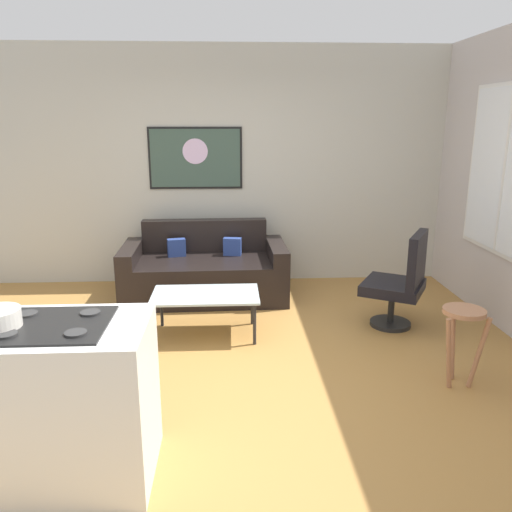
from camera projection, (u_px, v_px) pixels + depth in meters
The scene contains 9 objects.
ground at pixel (230, 371), 4.14m from camera, with size 6.40×6.40×0.04m, color #A7763B.
back_wall at pixel (228, 167), 6.12m from camera, with size 6.40×0.05×2.80m, color beige.
couch at pixel (205, 272), 5.77m from camera, with size 1.83×0.97×0.82m.
coffee_table at pixel (206, 297), 4.70m from camera, with size 0.98×0.56×0.40m.
armchair at pixel (401, 281), 4.86m from camera, with size 0.74×0.75×0.94m.
bar_stool at pixel (463, 327), 3.77m from camera, with size 0.35×0.35×0.61m.
kitchen_counter at pixel (7, 404), 2.78m from camera, with size 1.56×0.66×0.92m.
wall_painting at pixel (195, 158), 6.03m from camera, with size 1.10×0.03×0.72m.
window at pixel (505, 171), 4.76m from camera, with size 0.03×1.40×1.60m.
Camera 1 is at (0.01, -3.77, 1.94)m, focal length 35.88 mm.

